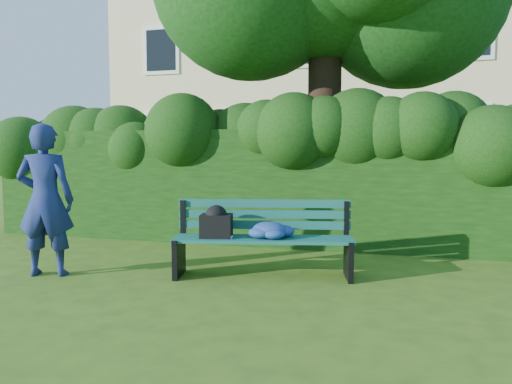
# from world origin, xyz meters

# --- Properties ---
(ground) EXTENTS (80.00, 80.00, 0.00)m
(ground) POSITION_xyz_m (0.00, 0.00, 0.00)
(ground) COLOR #39561B
(ground) RESTS_ON ground
(apartment_building) EXTENTS (16.00, 8.08, 12.00)m
(apartment_building) POSITION_xyz_m (-0.00, 13.99, 6.00)
(apartment_building) COLOR beige
(apartment_building) RESTS_ON ground
(hedge) EXTENTS (10.00, 1.00, 1.80)m
(hedge) POSITION_xyz_m (0.00, 2.20, 0.90)
(hedge) COLOR black
(hedge) RESTS_ON ground
(park_bench) EXTENTS (2.15, 0.99, 0.89)m
(park_bench) POSITION_xyz_m (0.16, 0.05, 0.51)
(park_bench) COLOR #0E4647
(park_bench) RESTS_ON ground
(man_reading) EXTENTS (0.76, 0.61, 1.80)m
(man_reading) POSITION_xyz_m (-2.24, -0.60, 0.90)
(man_reading) COLOR navy
(man_reading) RESTS_ON ground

